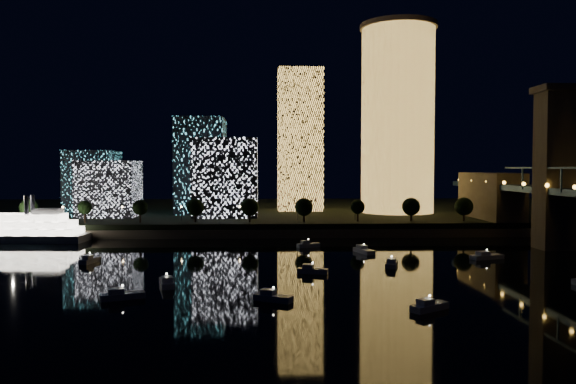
% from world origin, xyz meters
% --- Properties ---
extents(ground, '(520.00, 520.00, 0.00)m').
position_xyz_m(ground, '(0.00, 0.00, 0.00)').
color(ground, black).
rests_on(ground, ground).
extents(far_bank, '(420.00, 160.00, 5.00)m').
position_xyz_m(far_bank, '(0.00, 160.00, 2.50)').
color(far_bank, black).
rests_on(far_bank, ground).
extents(seawall, '(420.00, 6.00, 3.00)m').
position_xyz_m(seawall, '(0.00, 82.00, 1.50)').
color(seawall, '#6B5E4C').
rests_on(seawall, ground).
extents(tower_cylindrical, '(34.00, 34.00, 83.14)m').
position_xyz_m(tower_cylindrical, '(34.67, 129.92, 46.69)').
color(tower_cylindrical, '#F8B94F').
rests_on(tower_cylindrical, far_bank).
extents(tower_rectangular, '(20.65, 20.65, 65.71)m').
position_xyz_m(tower_rectangular, '(-7.94, 146.17, 37.86)').
color(tower_rectangular, '#F8B94F').
rests_on(tower_rectangular, far_bank).
extents(midrise_blocks, '(79.10, 43.36, 41.68)m').
position_xyz_m(midrise_blocks, '(-62.98, 121.49, 21.58)').
color(midrise_blocks, white).
rests_on(midrise_blocks, far_bank).
extents(riverboat, '(54.47, 15.19, 16.21)m').
position_xyz_m(riverboat, '(-112.59, 74.78, 4.16)').
color(riverboat, silver).
rests_on(riverboat, ground).
extents(motorboats, '(126.55, 84.06, 2.78)m').
position_xyz_m(motorboats, '(-2.59, 12.75, 0.81)').
color(motorboats, silver).
rests_on(motorboats, ground).
extents(esplanade_trees, '(166.65, 6.82, 8.91)m').
position_xyz_m(esplanade_trees, '(-23.56, 88.00, 10.47)').
color(esplanade_trees, black).
rests_on(esplanade_trees, far_bank).
extents(street_lamps, '(132.70, 0.70, 5.65)m').
position_xyz_m(street_lamps, '(-34.00, 94.00, 9.02)').
color(street_lamps, black).
rests_on(street_lamps, far_bank).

